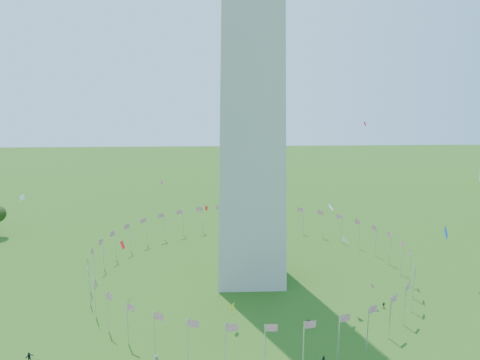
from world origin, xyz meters
The scene contains 2 objects.
flag_ring centered at (0.00, 50.00, 4.50)m, with size 80.24×80.24×9.00m.
kites_aloft centered at (8.93, 26.48, 16.69)m, with size 107.52×76.50×35.83m.
Camera 1 is at (-7.56, -63.80, 50.43)m, focal length 35.00 mm.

